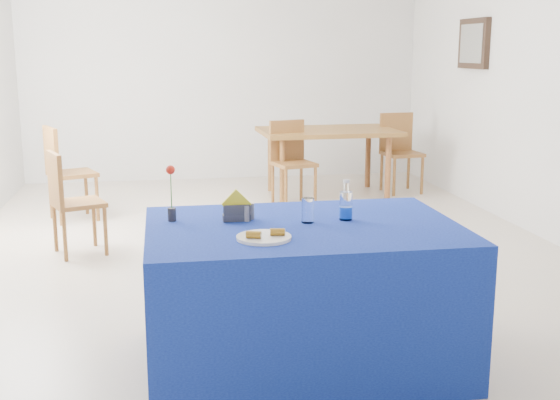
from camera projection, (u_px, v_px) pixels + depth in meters
The scene contains 18 objects.
floor at pixel (265, 253), 5.77m from camera, with size 7.00×7.00×0.00m, color #C1B3A0.
room_shell at pixel (264, 35), 5.40m from camera, with size 7.00×7.00×7.00m.
picture_frame at pixel (474, 44), 7.36m from camera, with size 0.06×0.64×0.52m, color black.
picture_art at pixel (472, 44), 7.36m from camera, with size 0.02×0.52×0.40m, color #998C66.
plate at pixel (264, 237), 3.33m from camera, with size 0.26×0.26×0.01m, color white.
drinking_glass at pixel (308, 210), 3.63m from camera, with size 0.07×0.07×0.13m, color white.
salt_shaker at pixel (247, 213), 3.66m from camera, with size 0.03×0.03×0.09m, color slate.
pepper_shaker at pixel (251, 211), 3.71m from camera, with size 0.03×0.03×0.09m, color slate.
blue_table at pixel (303, 295), 3.68m from camera, with size 1.60×1.10×0.76m.
water_bottle at pixel (346, 207), 3.69m from camera, with size 0.07×0.07×0.21m.
napkin_holder at pixel (237, 212), 3.67m from camera, with size 0.16×0.06×0.17m.
rose_vase at pixel (171, 195), 3.65m from camera, with size 0.05×0.05×0.30m.
oak_table at pixel (328, 136), 7.95m from camera, with size 1.55×1.03×0.76m.
chair_bg_left at pixel (291, 156), 7.54m from camera, with size 0.49×0.49×0.90m.
chair_bg_right at pixel (399, 147), 8.20m from camera, with size 0.45×0.45×0.91m.
chair_win_a at pixel (68, 196), 5.62m from camera, with size 0.49×0.49×0.85m.
chair_win_b at pixel (63, 167), 6.75m from camera, with size 0.54×0.54×0.92m.
banana_pieces at pixel (266, 233), 3.30m from camera, with size 0.20×0.08×0.04m.
Camera 1 is at (-0.82, -5.49, 1.64)m, focal length 45.00 mm.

